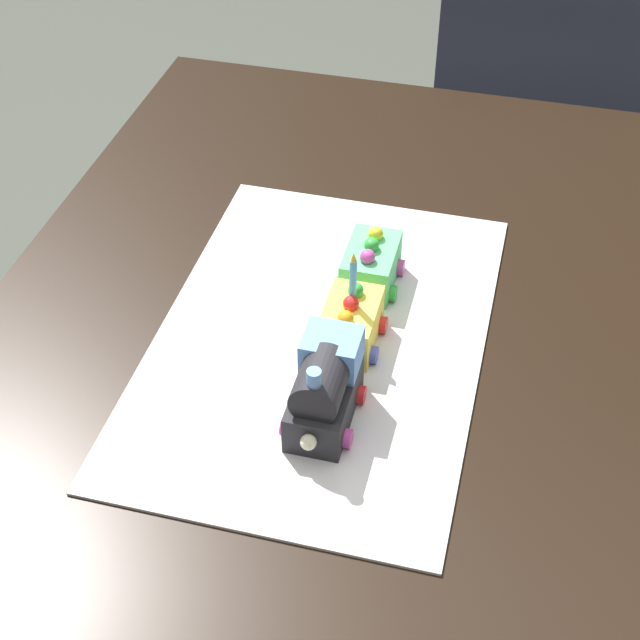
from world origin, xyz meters
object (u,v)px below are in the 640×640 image
Objects in this scene: dining_table at (358,421)px; cake_car_tanker_lemon at (350,324)px; cake_locomotive at (324,387)px; cake_car_caboose_mint_green at (371,265)px; chair at (524,136)px; birthday_candle at (353,274)px.

cake_car_tanker_lemon is at bearing 35.02° from dining_table.
cake_locomotive is 0.25m from cake_car_caboose_mint_green.
cake_locomotive is (-0.10, 0.02, 0.16)m from dining_table.
cake_car_caboose_mint_green is (0.12, 0.00, 0.00)m from cake_car_tanker_lemon.
chair is 14.09× the size of birthday_candle.
birthday_candle reaches higher than cake_locomotive.
dining_table is at bearing 76.51° from chair.
chair reaches higher than dining_table.
cake_locomotive reaches higher than cake_car_caboose_mint_green.
cake_locomotive is 0.15m from birthday_candle.
chair reaches higher than cake_car_caboose_mint_green.
cake_locomotive reaches higher than cake_car_tanker_lemon.
cake_car_tanker_lemon is at bearing 0.00° from cake_locomotive.
birthday_candle is (0.01, -0.00, 0.07)m from cake_car_tanker_lemon.
cake_car_caboose_mint_green is (-0.89, 0.16, 0.30)m from chair.
cake_car_tanker_lemon reaches higher than dining_table.
cake_car_caboose_mint_green is at bearing 0.00° from birthday_candle.
dining_table is 10.00× the size of cake_locomotive.
chair is at bearing -8.92° from cake_car_tanker_lemon.
chair is 8.60× the size of cake_car_tanker_lemon.
cake_locomotive is at bearing -180.00° from cake_car_caboose_mint_green.
cake_car_caboose_mint_green is 1.64× the size of birthday_candle.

